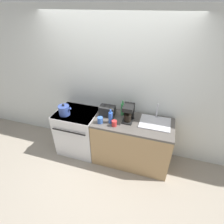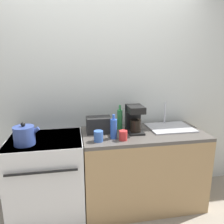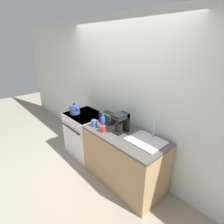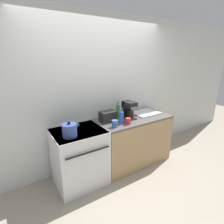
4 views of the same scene
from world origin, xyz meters
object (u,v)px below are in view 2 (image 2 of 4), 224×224
object	(u,v)px
kettle	(24,135)
cup_red	(123,135)
toaster	(99,125)
bottle_blue	(114,128)
coffee_maker	(134,118)
cup_blue	(98,136)
stove	(48,176)
bottle_green	(120,119)

from	to	relation	value
kettle	cup_red	xyz separation A→B (m)	(0.94, -0.06, -0.04)
toaster	bottle_blue	distance (m)	0.25
coffee_maker	cup_blue	world-z (taller)	coffee_maker
stove	coffee_maker	distance (m)	1.13
bottle_green	stove	bearing A→B (deg)	-167.88
kettle	coffee_maker	xyz separation A→B (m)	(1.12, 0.17, 0.07)
bottle_green	toaster	bearing A→B (deg)	-161.78
bottle_blue	cup_red	world-z (taller)	bottle_blue
toaster	coffee_maker	distance (m)	0.40
kettle	cup_red	world-z (taller)	kettle
kettle	cup_blue	world-z (taller)	kettle
stove	kettle	size ratio (longest dim) A/B	3.61
toaster	cup_blue	xyz separation A→B (m)	(-0.04, -0.26, -0.03)
cup_red	cup_blue	distance (m)	0.25
toaster	bottle_green	bearing A→B (deg)	18.22
bottle_blue	toaster	bearing A→B (deg)	121.17
toaster	kettle	bearing A→B (deg)	-163.33
bottle_green	cup_red	world-z (taller)	bottle_green
toaster	bottle_blue	size ratio (longest dim) A/B	1.07
kettle	toaster	distance (m)	0.76
kettle	bottle_green	xyz separation A→B (m)	(0.99, 0.30, 0.03)
stove	cup_blue	xyz separation A→B (m)	(0.53, -0.17, 0.48)
kettle	stove	bearing A→B (deg)	37.72
stove	kettle	bearing A→B (deg)	-142.28
bottle_green	cup_blue	distance (m)	0.46
stove	bottle_green	xyz separation A→B (m)	(0.82, 0.18, 0.55)
stove	kettle	distance (m)	0.56
bottle_green	cup_blue	xyz separation A→B (m)	(-0.29, -0.35, -0.06)
toaster	cup_red	world-z (taller)	toaster
cup_red	coffee_maker	bearing A→B (deg)	51.90
coffee_maker	bottle_green	size ratio (longest dim) A/B	1.07
cup_red	cup_blue	size ratio (longest dim) A/B	0.92
kettle	toaster	world-z (taller)	kettle
cup_blue	stove	bearing A→B (deg)	162.17
coffee_maker	bottle_blue	distance (m)	0.32
coffee_maker	bottle_blue	size ratio (longest dim) A/B	1.20
coffee_maker	cup_red	distance (m)	0.31
kettle	cup_blue	xyz separation A→B (m)	(0.70, -0.05, -0.04)
kettle	bottle_blue	world-z (taller)	bottle_blue
kettle	coffee_maker	bearing A→B (deg)	8.74
stove	toaster	xyz separation A→B (m)	(0.57, 0.09, 0.52)
bottle_green	cup_blue	world-z (taller)	bottle_green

